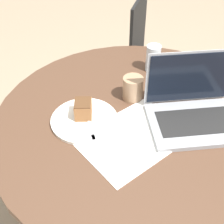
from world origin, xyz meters
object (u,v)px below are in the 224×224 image
object	(u,v)px
laptop	(194,111)
coffee_glass	(133,88)
chair	(156,65)
plate	(84,120)

from	to	relation	value
laptop	coffee_glass	bearing A→B (deg)	-37.41
chair	plate	distance (m)	1.00
plate	coffee_glass	world-z (taller)	coffee_glass
plate	coffee_glass	distance (m)	0.25
chair	plate	world-z (taller)	chair
coffee_glass	chair	bearing A→B (deg)	53.73
chair	plate	xyz separation A→B (m)	(-0.68, -0.68, 0.30)
laptop	plate	bearing A→B (deg)	-5.08
chair	coffee_glass	distance (m)	0.83
plate	laptop	world-z (taller)	laptop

